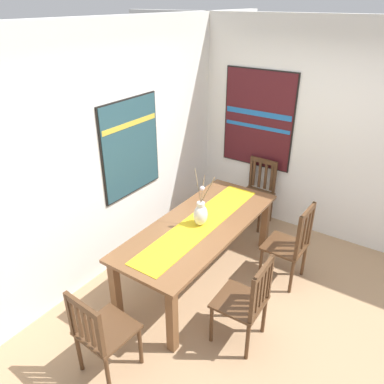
{
  "coord_description": "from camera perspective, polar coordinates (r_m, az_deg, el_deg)",
  "views": [
    {
      "loc": [
        -2.73,
        -1.02,
        2.84
      ],
      "look_at": [
        0.14,
        0.94,
        1.05
      ],
      "focal_mm": 35.14,
      "sensor_mm": 36.0,
      "label": 1
    }
  ],
  "objects": [
    {
      "name": "ground_plane",
      "position": [
        4.08,
        10.36,
        -17.7
      ],
      "size": [
        6.4,
        6.4,
        0.03
      ],
      "primitive_type": "cube",
      "color": "#A37F5B"
    },
    {
      "name": "centerpiece_vase",
      "position": [
        3.9,
        1.32,
        -3.31
      ],
      "size": [
        0.17,
        0.24,
        0.61
      ],
      "color": "silver",
      "rests_on": "dining_table"
    },
    {
      "name": "dining_table",
      "position": [
        4.04,
        1.24,
        -5.97
      ],
      "size": [
        2.08,
        0.84,
        0.72
      ],
      "color": "brown",
      "rests_on": "ground_plane"
    },
    {
      "name": "chair_1",
      "position": [
        5.26,
        9.85,
        0.11
      ],
      "size": [
        0.44,
        0.44,
        0.91
      ],
      "color": "#4C301C",
      "rests_on": "ground_plane"
    },
    {
      "name": "painting_on_side_wall",
      "position": [
        5.16,
        10.02,
        10.79
      ],
      "size": [
        0.05,
        0.99,
        1.3
      ],
      "color": "black"
    },
    {
      "name": "table_runner",
      "position": [
        3.99,
        1.25,
        -4.76
      ],
      "size": [
        1.92,
        0.36,
        0.01
      ],
      "primitive_type": "cube",
      "color": "gold",
      "rests_on": "dining_table"
    },
    {
      "name": "chair_0",
      "position": [
        4.23,
        14.69,
        -7.64
      ],
      "size": [
        0.43,
        0.43,
        0.95
      ],
      "color": "#4C301C",
      "rests_on": "ground_plane"
    },
    {
      "name": "wall_back",
      "position": [
        4.24,
        -11.46,
        6.15
      ],
      "size": [
        6.4,
        0.12,
        2.7
      ],
      "primitive_type": "cube",
      "color": "silver",
      "rests_on": "ground_plane"
    },
    {
      "name": "chair_3",
      "position": [
        3.48,
        8.22,
        -15.97
      ],
      "size": [
        0.43,
        0.43,
        0.9
      ],
      "color": "#4C301C",
      "rests_on": "ground_plane"
    },
    {
      "name": "chair_2",
      "position": [
        3.3,
        -13.64,
        -19.88
      ],
      "size": [
        0.44,
        0.44,
        0.87
      ],
      "color": "#4C301C",
      "rests_on": "ground_plane"
    },
    {
      "name": "painting_on_back_wall",
      "position": [
        4.3,
        -9.32,
        6.71
      ],
      "size": [
        0.89,
        0.05,
        1.1
      ],
      "color": "black"
    },
    {
      "name": "wall_side",
      "position": [
        4.93,
        20.98,
        7.9
      ],
      "size": [
        0.12,
        6.4,
        2.7
      ],
      "primitive_type": "cube",
      "color": "silver",
      "rests_on": "ground_plane"
    }
  ]
}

